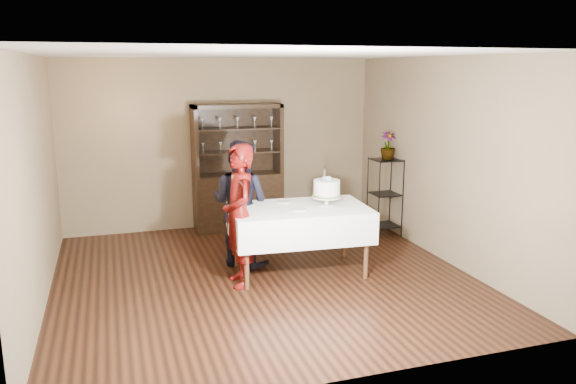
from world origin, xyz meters
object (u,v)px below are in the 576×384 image
cake_table (299,223)px  woman (239,216)px  potted_plant (388,146)px  cake (327,189)px  plant_etagere (385,194)px  man (240,203)px  china_hutch (238,188)px

cake_table → woman: 0.84m
potted_plant → woman: bearing=-152.9°
cake → plant_etagere: bearing=39.5°
cake_table → potted_plant: bearing=32.9°
woman → cake: (1.16, 0.16, 0.21)m
man → potted_plant: (2.45, 0.63, 0.57)m
woman → man: 0.73m
cake_table → potted_plant: (1.82, 1.18, 0.74)m
plant_etagere → cake_table: plant_etagere is taller
cake → man: bearing=150.8°
cake → cake_table: bearing=178.6°
cake_table → man: 0.85m
man → cake_table: bearing=-178.1°
woman → man: size_ratio=1.03×
china_hutch → woman: (-0.52, -2.40, 0.19)m
cake_table → woman: bearing=-168.4°
plant_etagere → potted_plant: 0.74m
plant_etagere → woman: size_ratio=0.71×
plant_etagere → potted_plant: bearing=-6.5°
china_hutch → plant_etagere: 2.33m
china_hutch → potted_plant: size_ratio=4.80×
woman → cake: 1.19m
man → potted_plant: size_ratio=3.96×
woman → cake_table: bearing=100.5°
man → china_hutch: bearing=-59.1°
cake → potted_plant: (1.46, 1.19, 0.34)m
cake_table → man: (-0.63, 0.54, 0.17)m
china_hutch → plant_etagere: (2.08, -1.05, -0.01)m
man → cake: (0.99, -0.55, 0.23)m
china_hutch → potted_plant: bearing=-26.7°
potted_plant → plant_etagere: bearing=173.5°
china_hutch → man: (-0.35, -1.69, 0.16)m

